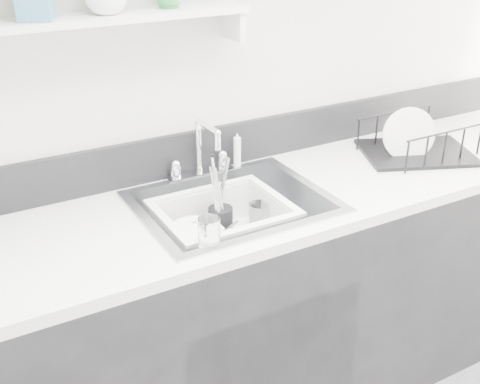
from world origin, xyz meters
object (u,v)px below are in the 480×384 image
counter_run (233,313)px  dish_rack (418,137)px  sink (233,226)px  wash_tub (223,228)px

counter_run → dish_rack: (0.85, 0.01, 0.53)m
sink → dish_rack: (0.85, 0.01, 0.16)m
sink → wash_tub: sink is taller
sink → wash_tub: 0.04m
counter_run → sink: sink is taller
sink → wash_tub: size_ratio=1.48×
wash_tub → dish_rack: dish_rack is taller
dish_rack → wash_tub: bearing=-155.6°
sink → dish_rack: size_ratio=1.51×
dish_rack → sink: bearing=-156.0°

